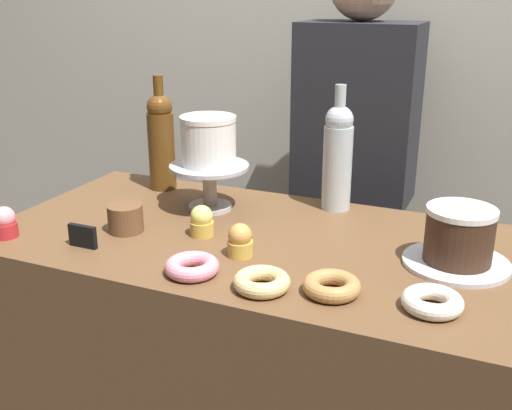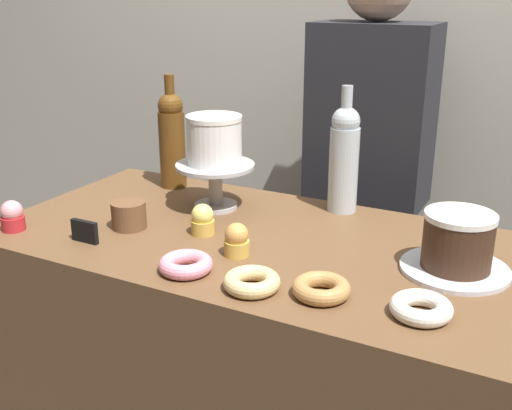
{
  "view_description": "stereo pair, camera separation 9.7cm",
  "coord_description": "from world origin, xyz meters",
  "px_view_note": "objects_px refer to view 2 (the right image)",
  "views": [
    {
      "loc": [
        0.53,
        -1.22,
        1.5
      ],
      "look_at": [
        0.0,
        0.0,
        1.02
      ],
      "focal_mm": 42.95,
      "sensor_mm": 36.0,
      "label": 1
    },
    {
      "loc": [
        0.62,
        -1.17,
        1.5
      ],
      "look_at": [
        0.0,
        0.0,
        1.02
      ],
      "focal_mm": 42.95,
      "sensor_mm": 36.0,
      "label": 2
    }
  ],
  "objects_px": {
    "cake_stand_pedestal": "(215,178)",
    "cupcake_strawberry": "(12,216)",
    "cupcake_caramel": "(237,240)",
    "donut_pink": "(186,264)",
    "price_sign_chalkboard": "(85,231)",
    "donut_maple": "(321,288)",
    "donut_glazed": "(252,282)",
    "white_layer_cake": "(214,140)",
    "chocolate_round_cake": "(458,240)",
    "donut_sugar": "(421,308)",
    "cupcake_lemon": "(203,220)",
    "barista_figure": "(366,203)",
    "wine_bottle_clear": "(344,157)",
    "wine_bottle_amber": "(172,138)",
    "cookie_stack": "(129,215)"
  },
  "relations": [
    {
      "from": "cupcake_lemon",
      "to": "donut_sugar",
      "type": "relative_size",
      "value": 0.66
    },
    {
      "from": "cupcake_lemon",
      "to": "white_layer_cake",
      "type": "bearing_deg",
      "value": 111.46
    },
    {
      "from": "white_layer_cake",
      "to": "cupcake_strawberry",
      "type": "relative_size",
      "value": 1.92
    },
    {
      "from": "cupcake_strawberry",
      "to": "cupcake_lemon",
      "type": "bearing_deg",
      "value": 24.58
    },
    {
      "from": "cupcake_caramel",
      "to": "cupcake_lemon",
      "type": "bearing_deg",
      "value": 152.01
    },
    {
      "from": "cake_stand_pedestal",
      "to": "cupcake_strawberry",
      "type": "bearing_deg",
      "value": -134.21
    },
    {
      "from": "white_layer_cake",
      "to": "donut_glazed",
      "type": "xyz_separation_m",
      "value": [
        0.3,
        -0.37,
        -0.17
      ]
    },
    {
      "from": "chocolate_round_cake",
      "to": "donut_glazed",
      "type": "bearing_deg",
      "value": -141.58
    },
    {
      "from": "cupcake_lemon",
      "to": "donut_sugar",
      "type": "bearing_deg",
      "value": -14.92
    },
    {
      "from": "donut_sugar",
      "to": "donut_glazed",
      "type": "bearing_deg",
      "value": -171.0
    },
    {
      "from": "cupcake_caramel",
      "to": "donut_pink",
      "type": "relative_size",
      "value": 0.66
    },
    {
      "from": "cake_stand_pedestal",
      "to": "donut_sugar",
      "type": "distance_m",
      "value": 0.7
    },
    {
      "from": "cupcake_lemon",
      "to": "barista_figure",
      "type": "relative_size",
      "value": 0.05
    },
    {
      "from": "price_sign_chalkboard",
      "to": "donut_maple",
      "type": "bearing_deg",
      "value": 0.79
    },
    {
      "from": "cupcake_caramel",
      "to": "price_sign_chalkboard",
      "type": "distance_m",
      "value": 0.36
    },
    {
      "from": "donut_sugar",
      "to": "cupcake_lemon",
      "type": "bearing_deg",
      "value": 165.08
    },
    {
      "from": "wine_bottle_amber",
      "to": "cupcake_caramel",
      "type": "height_order",
      "value": "wine_bottle_amber"
    },
    {
      "from": "wine_bottle_clear",
      "to": "barista_figure",
      "type": "distance_m",
      "value": 0.44
    },
    {
      "from": "wine_bottle_clear",
      "to": "cupcake_strawberry",
      "type": "xyz_separation_m",
      "value": [
        -0.65,
        -0.5,
        -0.11
      ]
    },
    {
      "from": "cupcake_strawberry",
      "to": "cookie_stack",
      "type": "relative_size",
      "value": 0.88
    },
    {
      "from": "donut_glazed",
      "to": "white_layer_cake",
      "type": "bearing_deg",
      "value": 129.59
    },
    {
      "from": "donut_pink",
      "to": "cupcake_lemon",
      "type": "bearing_deg",
      "value": 112.57
    },
    {
      "from": "wine_bottle_amber",
      "to": "cupcake_strawberry",
      "type": "bearing_deg",
      "value": -107.06
    },
    {
      "from": "donut_glazed",
      "to": "barista_figure",
      "type": "xyz_separation_m",
      "value": [
        -0.05,
        0.87,
        -0.12
      ]
    },
    {
      "from": "cupcake_lemon",
      "to": "barista_figure",
      "type": "distance_m",
      "value": 0.71
    },
    {
      "from": "donut_pink",
      "to": "barista_figure",
      "type": "height_order",
      "value": "barista_figure"
    },
    {
      "from": "wine_bottle_amber",
      "to": "cupcake_lemon",
      "type": "bearing_deg",
      "value": -45.02
    },
    {
      "from": "donut_pink",
      "to": "wine_bottle_clear",
      "type": "bearing_deg",
      "value": 72.65
    },
    {
      "from": "cupcake_caramel",
      "to": "donut_pink",
      "type": "bearing_deg",
      "value": -113.63
    },
    {
      "from": "white_layer_cake",
      "to": "barista_figure",
      "type": "bearing_deg",
      "value": 63.11
    },
    {
      "from": "wine_bottle_amber",
      "to": "donut_maple",
      "type": "distance_m",
      "value": 0.78
    },
    {
      "from": "cupcake_strawberry",
      "to": "donut_sugar",
      "type": "height_order",
      "value": "cupcake_strawberry"
    },
    {
      "from": "cake_stand_pedestal",
      "to": "cupcake_strawberry",
      "type": "relative_size",
      "value": 2.78
    },
    {
      "from": "chocolate_round_cake",
      "to": "donut_pink",
      "type": "distance_m",
      "value": 0.56
    },
    {
      "from": "donut_pink",
      "to": "donut_sugar",
      "type": "xyz_separation_m",
      "value": [
        0.47,
        0.04,
        0.0
      ]
    },
    {
      "from": "wine_bottle_clear",
      "to": "donut_pink",
      "type": "height_order",
      "value": "wine_bottle_clear"
    },
    {
      "from": "chocolate_round_cake",
      "to": "donut_sugar",
      "type": "height_order",
      "value": "chocolate_round_cake"
    },
    {
      "from": "cake_stand_pedestal",
      "to": "donut_maple",
      "type": "relative_size",
      "value": 1.84
    },
    {
      "from": "cupcake_lemon",
      "to": "donut_glazed",
      "type": "xyz_separation_m",
      "value": [
        0.24,
        -0.2,
        -0.02
      ]
    },
    {
      "from": "chocolate_round_cake",
      "to": "cupcake_strawberry",
      "type": "relative_size",
      "value": 1.92
    },
    {
      "from": "donut_sugar",
      "to": "price_sign_chalkboard",
      "type": "relative_size",
      "value": 1.6
    },
    {
      "from": "wine_bottle_clear",
      "to": "barista_figure",
      "type": "bearing_deg",
      "value": 97.26
    },
    {
      "from": "cupcake_lemon",
      "to": "cupcake_strawberry",
      "type": "bearing_deg",
      "value": -155.42
    },
    {
      "from": "cupcake_lemon",
      "to": "donut_maple",
      "type": "bearing_deg",
      "value": -23.61
    },
    {
      "from": "donut_glazed",
      "to": "price_sign_chalkboard",
      "type": "height_order",
      "value": "price_sign_chalkboard"
    },
    {
      "from": "chocolate_round_cake",
      "to": "cupcake_lemon",
      "type": "xyz_separation_m",
      "value": [
        -0.57,
        -0.07,
        -0.03
      ]
    },
    {
      "from": "cupcake_caramel",
      "to": "donut_glazed",
      "type": "relative_size",
      "value": 0.66
    },
    {
      "from": "cake_stand_pedestal",
      "to": "white_layer_cake",
      "type": "distance_m",
      "value": 0.1
    },
    {
      "from": "donut_sugar",
      "to": "price_sign_chalkboard",
      "type": "bearing_deg",
      "value": -178.43
    },
    {
      "from": "wine_bottle_amber",
      "to": "donut_maple",
      "type": "xyz_separation_m",
      "value": [
        0.64,
        -0.43,
        -0.13
      ]
    }
  ]
}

